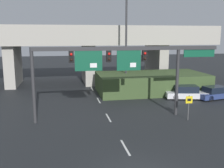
{
  "coord_description": "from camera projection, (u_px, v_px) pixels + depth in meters",
  "views": [
    {
      "loc": [
        -3.74,
        -11.63,
        7.04
      ],
      "look_at": [
        0.0,
        8.1,
        3.28
      ],
      "focal_mm": 42.0,
      "sensor_mm": 36.0,
      "label": 1
    }
  ],
  "objects": [
    {
      "name": "lane_markings",
      "position": [
        103.0,
        108.0,
        25.61
      ],
      "size": [
        0.14,
        33.34,
        0.01
      ],
      "color": "silver",
      "rests_on": "ground"
    },
    {
      "name": "highway_light_pole_near",
      "position": [
        126.0,
        21.0,
        31.49
      ],
      "size": [
        0.7,
        0.36,
        16.74
      ],
      "color": "#2D2D30",
      "rests_on": "ground"
    },
    {
      "name": "parked_sedan_mid_right",
      "position": [
        215.0,
        93.0,
        29.26
      ],
      "size": [
        4.77,
        2.62,
        1.41
      ],
      "rotation": [
        0.0,
        0.0,
        0.19
      ],
      "color": "navy",
      "rests_on": "ground"
    },
    {
      "name": "signal_gantry",
      "position": [
        121.0,
        61.0,
        21.67
      ],
      "size": [
        15.79,
        0.44,
        6.12
      ],
      "color": "#2D2D30",
      "rests_on": "ground"
    },
    {
      "name": "speed_limit_sign",
      "position": [
        189.0,
        104.0,
        21.68
      ],
      "size": [
        0.6,
        0.11,
        2.13
      ],
      "color": "#4C4C4C",
      "rests_on": "ground"
    },
    {
      "name": "parked_sedan_near_right",
      "position": [
        187.0,
        93.0,
        29.29
      ],
      "size": [
        5.06,
        2.79,
        1.49
      ],
      "rotation": [
        0.0,
        0.0,
        -0.21
      ],
      "color": "silver",
      "rests_on": "ground"
    },
    {
      "name": "grass_embankment",
      "position": [
        151.0,
        83.0,
        32.76
      ],
      "size": [
        13.29,
        6.86,
        2.34
      ],
      "color": "#384C28",
      "rests_on": "ground"
    },
    {
      "name": "overpass_bridge",
      "position": [
        88.0,
        44.0,
        38.32
      ],
      "size": [
        37.35,
        8.53,
        8.32
      ],
      "color": "#A39E93",
      "rests_on": "ground"
    }
  ]
}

